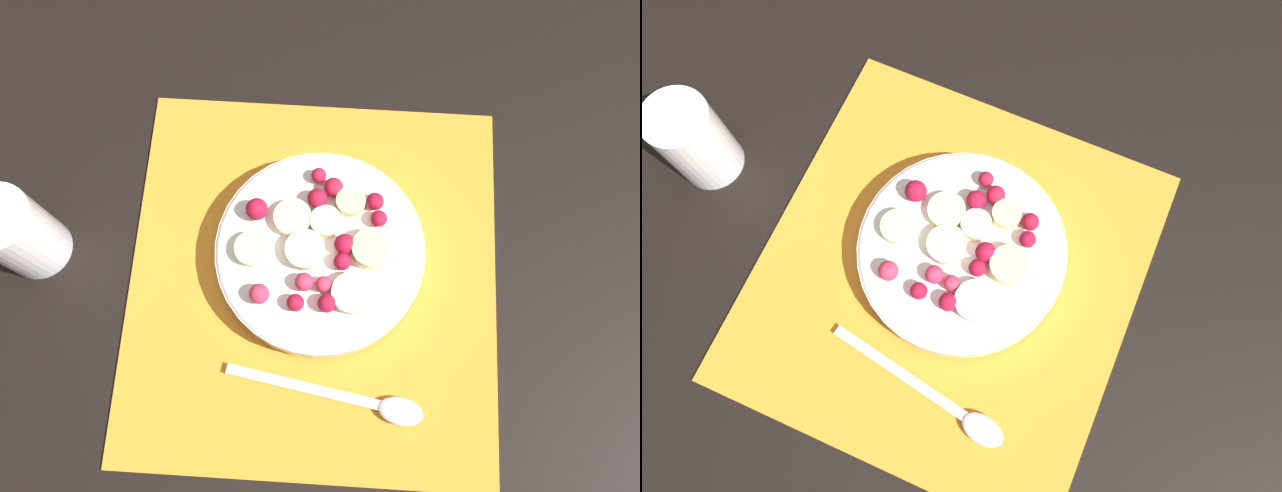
% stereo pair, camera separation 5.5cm
% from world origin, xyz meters
% --- Properties ---
extents(ground_plane, '(3.00, 3.00, 0.00)m').
position_xyz_m(ground_plane, '(0.00, 0.00, 0.00)').
color(ground_plane, black).
extents(placemat, '(0.36, 0.34, 0.01)m').
position_xyz_m(placemat, '(0.00, 0.00, 0.00)').
color(placemat, orange).
rests_on(placemat, ground_plane).
extents(fruit_bowl, '(0.19, 0.19, 0.05)m').
position_xyz_m(fruit_bowl, '(-0.02, 0.01, 0.02)').
color(fruit_bowl, white).
rests_on(fruit_bowl, placemat).
extents(spoon, '(0.05, 0.18, 0.01)m').
position_xyz_m(spoon, '(0.11, 0.05, 0.01)').
color(spoon, silver).
rests_on(spoon, placemat).
extents(drinking_glass, '(0.06, 0.06, 0.09)m').
position_xyz_m(drinking_glass, '(-0.01, -0.26, 0.05)').
color(drinking_glass, white).
rests_on(drinking_glass, ground_plane).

